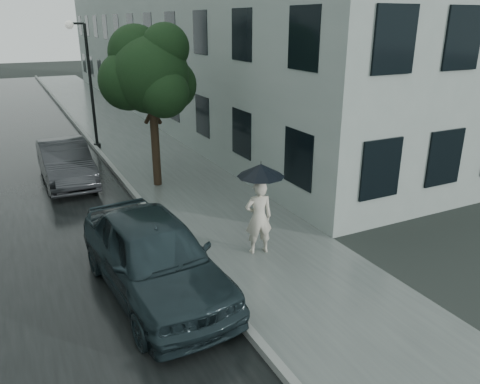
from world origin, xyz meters
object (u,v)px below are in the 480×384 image
pedestrian (259,218)px  street_tree (150,74)px  car_far (65,162)px  lamp_post (86,78)px  car_near (154,256)px

pedestrian → street_tree: 6.30m
car_far → street_tree: bearing=-30.3°
lamp_post → car_far: (-1.57, -4.04, -2.19)m
car_near → street_tree: bearing=68.3°
lamp_post → car_near: size_ratio=1.08×
pedestrian → car_near: bearing=24.2°
street_tree → pedestrian: bearing=-83.7°
street_tree → lamp_post: (-1.00, 5.51, -0.62)m
street_tree → car_far: size_ratio=1.21×
lamp_post → car_far: 4.86m
car_near → car_far: 7.75m
pedestrian → car_far: bearing=-54.1°
street_tree → car_near: size_ratio=1.07×
car_near → car_far: (-0.61, 7.73, -0.11)m
lamp_post → car_near: (-0.96, -11.77, -2.07)m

